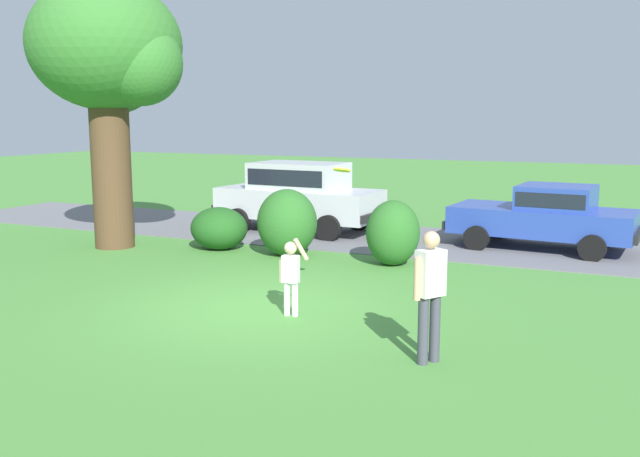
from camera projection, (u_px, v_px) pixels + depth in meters
name	position (u px, v px, depth m)	size (l,w,h in m)	color
ground_plane	(256.00, 307.00, 11.57)	(80.00, 80.00, 0.00)	#478438
driveway_strip	(390.00, 239.00, 17.97)	(28.00, 4.40, 0.02)	slate
oak_tree_large	(112.00, 59.00, 16.32)	(3.75, 3.78, 6.35)	#513823
shrub_near_tree	(219.00, 228.00, 16.53)	(1.40, 1.26, 1.02)	#1E511C
shrub_centre_left	(287.00, 222.00, 15.74)	(1.39, 1.34, 1.54)	#286023
shrub_centre	(393.00, 235.00, 14.75)	(1.15, 1.22, 1.41)	#286023
parked_sedan	(546.00, 215.00, 16.46)	(4.54, 2.38, 1.56)	#28429E
parked_suv	(299.00, 193.00, 18.97)	(4.80, 2.31, 1.92)	silver
child_thrower	(291.00, 272.00, 10.96)	(0.45, 0.29, 1.29)	white
frisbee	(342.00, 170.00, 11.06)	(0.28, 0.28, 0.10)	yellow
adult_onlooker	(430.00, 289.00, 8.81)	(0.38, 0.46, 1.74)	#3F3F4C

